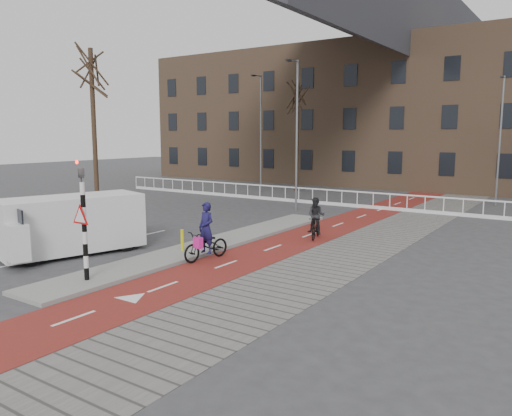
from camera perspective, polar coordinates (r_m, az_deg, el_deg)
The scene contains 16 objects.
ground at distance 16.48m, azimuth -11.89°, elevation -7.09°, with size 120.00×120.00×0.00m, color #38383A.
bike_lane at distance 23.67m, azimuth 8.35°, elevation -2.26°, with size 2.50×60.00×0.01m, color maroon.
sidewalk at distance 22.64m, azimuth 14.77°, elevation -2.94°, with size 3.00×60.00×0.01m, color slate.
curb_island at distance 19.80m, azimuth -5.02°, elevation -4.15°, with size 1.80×16.00×0.12m, color gray.
traffic_signal at distance 15.22m, azimuth -19.14°, elevation -0.99°, with size 0.80×0.80×3.68m.
bollard at distance 18.53m, azimuth -8.42°, elevation -3.64°, with size 0.12×0.12×0.78m, color #D1CA0B.
cyclist_near at distance 17.47m, azimuth -5.70°, elevation -3.74°, with size 0.98×2.04×2.03m.
cyclist_far at distance 21.00m, azimuth 6.88°, elevation -1.57°, with size 0.86×1.66×1.74m.
van at distance 19.42m, azimuth -20.35°, elevation -1.70°, with size 3.30×5.31×2.13m.
railing at distance 32.75m, azimuth 3.37°, elevation 1.30°, with size 28.00×0.10×0.99m.
townhouse_row at distance 45.53m, azimuth 15.56°, elevation 12.47°, with size 46.00×10.00×15.90m.
tree_left at distance 29.95m, azimuth -18.01°, elevation 8.37°, with size 0.26×0.26×9.08m, color #2F2115.
tree_mid at distance 38.73m, azimuth 4.69°, elevation 7.97°, with size 0.30×0.30×8.15m, color #2F2115.
streetlight_near at distance 28.49m, azimuth 4.68°, elevation 8.10°, with size 0.12×0.12×8.43m, color slate.
streetlight_left at distance 37.53m, azimuth 0.56°, elevation 8.39°, with size 0.12×0.12×8.67m, color slate.
streetlight_right at distance 34.01m, azimuth 26.10°, elevation 6.82°, with size 0.12×0.12×7.82m, color slate.
Camera 1 is at (11.43, -11.04, 4.35)m, focal length 35.00 mm.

